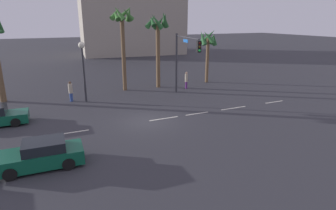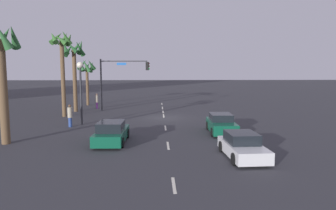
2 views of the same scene
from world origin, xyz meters
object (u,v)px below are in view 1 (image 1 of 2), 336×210
(palm_tree_2, at_px, (208,42))
(pedestrian_1, at_px, (71,91))
(traffic_signal, at_px, (184,55))
(streetlamp, at_px, (83,60))
(car_2, at_px, (41,155))
(palm_tree_1, at_px, (158,32))
(palm_tree_0, at_px, (123,27))
(pedestrian_0, at_px, (186,80))

(palm_tree_2, bearing_deg, pedestrian_1, -172.64)
(traffic_signal, distance_m, streetlamp, 9.30)
(car_2, relative_size, palm_tree_1, 0.53)
(traffic_signal, height_order, streetlamp, traffic_signal)
(traffic_signal, distance_m, palm_tree_1, 5.20)
(car_2, relative_size, pedestrian_1, 2.28)
(palm_tree_2, bearing_deg, palm_tree_0, 179.16)
(palm_tree_0, height_order, palm_tree_2, palm_tree_0)
(palm_tree_0, bearing_deg, pedestrian_1, -159.24)
(pedestrian_0, height_order, pedestrian_1, pedestrian_1)
(streetlamp, relative_size, pedestrian_1, 2.87)
(car_2, distance_m, palm_tree_0, 17.82)
(pedestrian_0, distance_m, palm_tree_2, 5.71)
(streetlamp, bearing_deg, pedestrian_1, 151.73)
(pedestrian_0, bearing_deg, streetlamp, -175.93)
(car_2, xyz_separation_m, palm_tree_0, (8.62, 14.42, 5.94))
(car_2, relative_size, traffic_signal, 0.72)
(streetlamp, relative_size, palm_tree_2, 0.86)
(traffic_signal, bearing_deg, car_2, -144.18)
(pedestrian_1, relative_size, palm_tree_2, 0.30)
(palm_tree_1, bearing_deg, streetlamp, -162.25)
(palm_tree_0, bearing_deg, car_2, -120.86)
(car_2, xyz_separation_m, traffic_signal, (13.07, 9.43, 3.48))
(streetlamp, bearing_deg, palm_tree_0, 32.05)
(pedestrian_0, bearing_deg, palm_tree_1, 142.64)
(traffic_signal, relative_size, palm_tree_0, 0.69)
(pedestrian_0, distance_m, palm_tree_1, 5.94)
(palm_tree_2, bearing_deg, traffic_signal, -139.62)
(traffic_signal, xyz_separation_m, palm_tree_0, (-4.46, 4.98, 2.46))
(streetlamp, relative_size, palm_tree_1, 0.67)
(palm_tree_2, bearing_deg, palm_tree_1, -179.67)
(palm_tree_0, distance_m, palm_tree_1, 3.86)
(pedestrian_0, bearing_deg, traffic_signal, -122.95)
(traffic_signal, bearing_deg, palm_tree_0, 131.81)
(pedestrian_1, distance_m, palm_tree_2, 16.55)
(pedestrian_1, xyz_separation_m, palm_tree_2, (15.98, 2.06, 3.76))
(pedestrian_1, distance_m, palm_tree_0, 8.38)
(traffic_signal, bearing_deg, palm_tree_2, 40.38)
(traffic_signal, height_order, pedestrian_0, traffic_signal)
(car_2, xyz_separation_m, streetlamp, (4.02, 11.54, 3.22))
(traffic_signal, distance_m, pedestrian_1, 11.11)
(traffic_signal, distance_m, pedestrian_0, 4.66)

